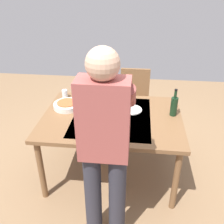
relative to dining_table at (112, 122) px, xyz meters
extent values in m
plane|color=#846647|center=(0.00, 0.00, -0.68)|extent=(6.00, 6.00, 0.00)
cube|color=brown|center=(0.00, 0.00, 0.05)|extent=(1.45, 1.06, 0.04)
cube|color=beige|center=(0.00, 0.00, 0.07)|extent=(0.80, 0.90, 0.00)
cylinder|color=brown|center=(-0.65, -0.46, -0.32)|extent=(0.06, 0.06, 0.71)
cylinder|color=brown|center=(0.65, -0.46, -0.32)|extent=(0.06, 0.06, 0.71)
cylinder|color=brown|center=(-0.65, 0.46, -0.32)|extent=(0.06, 0.06, 0.71)
cylinder|color=brown|center=(0.65, 0.46, -0.32)|extent=(0.06, 0.06, 0.71)
cube|color=#523019|center=(-0.21, -0.83, -0.23)|extent=(0.40, 0.40, 0.04)
cube|color=brown|center=(-0.21, -1.01, 0.02)|extent=(0.40, 0.04, 0.45)
cylinder|color=brown|center=(-0.38, -1.00, -0.45)|extent=(0.04, 0.04, 0.43)
cylinder|color=brown|center=(-0.04, -1.00, -0.45)|extent=(0.04, 0.04, 0.43)
cylinder|color=brown|center=(-0.38, -0.66, -0.45)|extent=(0.04, 0.04, 0.43)
cylinder|color=brown|center=(-0.04, -0.66, -0.45)|extent=(0.04, 0.04, 0.43)
cylinder|color=#2D2D38|center=(0.07, 0.81, -0.24)|extent=(0.14, 0.14, 0.88)
cylinder|color=#2D2D38|center=(-0.13, 0.81, -0.24)|extent=(0.14, 0.14, 0.88)
cube|color=#9E4C47|center=(-0.03, 0.81, 0.50)|extent=(0.36, 0.20, 0.60)
sphere|color=tan|center=(-0.03, 0.81, 0.90)|extent=(0.22, 0.22, 0.22)
cylinder|color=#9E4C47|center=(0.14, 0.57, 0.58)|extent=(0.08, 0.52, 0.40)
cylinder|color=#9E4C47|center=(-0.20, 0.57, 0.58)|extent=(0.08, 0.52, 0.40)
cylinder|color=black|center=(-0.63, -0.10, 0.17)|extent=(0.07, 0.07, 0.20)
cylinder|color=black|center=(-0.63, -0.10, 0.31)|extent=(0.03, 0.03, 0.08)
cylinder|color=black|center=(-0.63, -0.10, 0.36)|extent=(0.03, 0.03, 0.02)
cylinder|color=white|center=(0.19, 0.18, 0.07)|extent=(0.06, 0.06, 0.01)
cylinder|color=white|center=(0.19, 0.18, 0.11)|extent=(0.01, 0.01, 0.07)
cone|color=white|center=(0.19, 0.18, 0.18)|extent=(0.07, 0.07, 0.07)
cylinder|color=maroon|center=(0.19, 0.18, 0.16)|extent=(0.03, 0.03, 0.03)
cylinder|color=silver|center=(0.12, -0.22, 0.12)|extent=(0.08, 0.08, 0.09)
cylinder|color=silver|center=(0.61, -0.39, 0.12)|extent=(0.07, 0.07, 0.10)
cylinder|color=silver|center=(0.51, -0.14, 0.10)|extent=(0.30, 0.30, 0.05)
cylinder|color=#C6562D|center=(0.51, -0.14, 0.12)|extent=(0.22, 0.22, 0.03)
cylinder|color=silver|center=(0.08, -0.02, 0.10)|extent=(0.18, 0.18, 0.05)
cylinder|color=#4C843D|center=(0.08, -0.02, 0.12)|extent=(0.13, 0.13, 0.03)
cylinder|color=silver|center=(-0.05, 0.35, 0.08)|extent=(0.23, 0.23, 0.01)
cylinder|color=silver|center=(-0.20, -0.15, 0.08)|extent=(0.23, 0.23, 0.01)
cube|color=silver|center=(0.30, -0.36, 0.07)|extent=(0.03, 0.18, 0.00)
camera|label=1|loc=(-0.25, 2.29, 1.40)|focal=40.76mm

